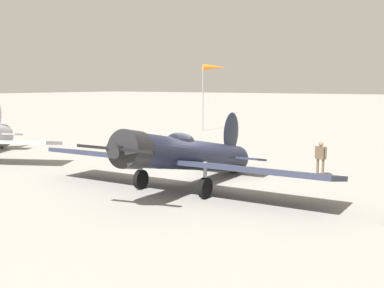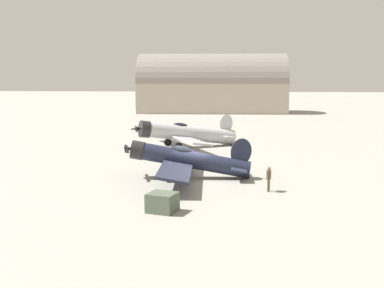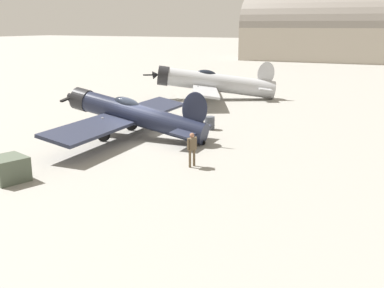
{
  "view_description": "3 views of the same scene",
  "coord_description": "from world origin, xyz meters",
  "views": [
    {
      "loc": [
        -15.96,
        -11.34,
        4.25
      ],
      "look_at": [
        -0.0,
        0.0,
        1.8
      ],
      "focal_mm": 44.55,
      "sensor_mm": 36.0,
      "label": 1
    },
    {
      "loc": [
        3.25,
        -34.09,
        7.34
      ],
      "look_at": [
        -0.65,
        6.42,
        1.6
      ],
      "focal_mm": 44.9,
      "sensor_mm": 36.0,
      "label": 2
    },
    {
      "loc": [
        14.53,
        -21.78,
        6.47
      ],
      "look_at": [
        5.27,
        -3.57,
        1.1
      ],
      "focal_mm": 42.61,
      "sensor_mm": 36.0,
      "label": 3
    }
  ],
  "objects": [
    {
      "name": "distant_hangar",
      "position": [
        -2.18,
        65.57,
        4.94
      ],
      "size": [
        30.46,
        13.47,
        12.1
      ],
      "rotation": [
        0.0,
        0.0,
        3.19
      ],
      "color": "#ADA393",
      "rests_on": "ground_plane"
    },
    {
      "name": "ground_crew_mechanic",
      "position": [
        5.27,
        -3.57,
        0.99
      ],
      "size": [
        0.33,
        0.62,
        1.63
      ],
      "rotation": [
        0.0,
        0.0,
        6.02
      ],
      "color": "brown",
      "rests_on": "ground_plane"
    },
    {
      "name": "airplane_foreground",
      "position": [
        -0.51,
        -0.03,
        1.38
      ],
      "size": [
        9.66,
        12.84,
        3.06
      ],
      "rotation": [
        0.0,
        0.0,
        3.2
      ],
      "color": "#1E2338",
      "rests_on": "ground_plane"
    },
    {
      "name": "ground_plane",
      "position": [
        0.0,
        0.0,
        0.0
      ],
      "size": [
        400.0,
        400.0,
        0.0
      ],
      "primitive_type": "plane",
      "color": "gray"
    },
    {
      "name": "equipment_crate",
      "position": [
        -0.8,
        -8.89,
        0.53
      ],
      "size": [
        1.82,
        1.74,
        1.05
      ],
      "rotation": [
        0.0,
        0.0,
        2.85
      ],
      "color": "#4C5647",
      "rests_on": "ground_plane"
    },
    {
      "name": "airplane_mid_apron",
      "position": [
        -2.24,
        15.09,
        1.49
      ],
      "size": [
        10.24,
        12.49,
        3.4
      ],
      "rotation": [
        0.0,
        0.0,
        3.62
      ],
      "color": "#B7BABF",
      "rests_on": "ground_plane"
    },
    {
      "name": "fuel_drum",
      "position": [
        2.7,
        3.95,
        0.41
      ],
      "size": [
        0.67,
        0.67,
        0.83
      ],
      "color": "#474C56",
      "rests_on": "ground_plane"
    }
  ]
}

